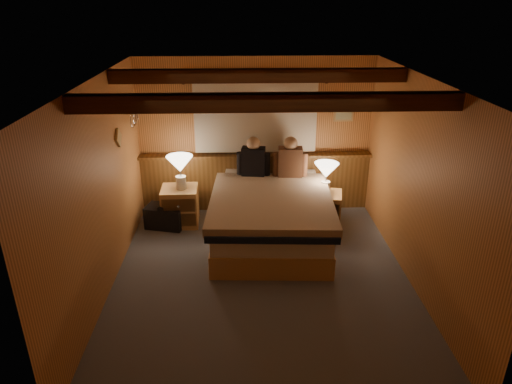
{
  "coord_description": "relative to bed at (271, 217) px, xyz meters",
  "views": [
    {
      "loc": [
        -0.25,
        -4.73,
        3.21
      ],
      "look_at": [
        -0.05,
        0.4,
        0.99
      ],
      "focal_mm": 32.0,
      "sensor_mm": 36.0,
      "label": 1
    }
  ],
  "objects": [
    {
      "name": "floor",
      "position": [
        -0.17,
        -0.94,
        -0.37
      ],
      "size": [
        4.2,
        4.2,
        0.0
      ],
      "primitive_type": "plane",
      "color": "#4F555D",
      "rests_on": "ground"
    },
    {
      "name": "ceiling",
      "position": [
        -0.17,
        -0.94,
        2.03
      ],
      "size": [
        4.2,
        4.2,
        0.0
      ],
      "primitive_type": "plane",
      "rotation": [
        3.14,
        0.0,
        0.0
      ],
      "color": "#E2A454",
      "rests_on": "wall_back"
    },
    {
      "name": "wall_back",
      "position": [
        -0.17,
        1.16,
        0.83
      ],
      "size": [
        3.6,
        0.0,
        3.6
      ],
      "primitive_type": "plane",
      "rotation": [
        1.57,
        0.0,
        0.0
      ],
      "color": "#D08A4A",
      "rests_on": "floor"
    },
    {
      "name": "wall_left",
      "position": [
        -1.97,
        -0.94,
        0.83
      ],
      "size": [
        0.0,
        4.2,
        4.2
      ],
      "primitive_type": "plane",
      "rotation": [
        1.57,
        0.0,
        1.57
      ],
      "color": "#D08A4A",
      "rests_on": "floor"
    },
    {
      "name": "wall_right",
      "position": [
        1.63,
        -0.94,
        0.83
      ],
      "size": [
        0.0,
        4.2,
        4.2
      ],
      "primitive_type": "plane",
      "rotation": [
        1.57,
        0.0,
        -1.57
      ],
      "color": "#D08A4A",
      "rests_on": "floor"
    },
    {
      "name": "wall_front",
      "position": [
        -0.17,
        -3.04,
        0.83
      ],
      "size": [
        3.6,
        0.0,
        3.6
      ],
      "primitive_type": "plane",
      "rotation": [
        -1.57,
        0.0,
        0.0
      ],
      "color": "#D08A4A",
      "rests_on": "floor"
    },
    {
      "name": "wainscot",
      "position": [
        -0.17,
        1.09,
        0.11
      ],
      "size": [
        3.6,
        0.23,
        0.94
      ],
      "color": "brown",
      "rests_on": "wall_back"
    },
    {
      "name": "curtain_window",
      "position": [
        -0.17,
        1.09,
        1.15
      ],
      "size": [
        2.18,
        0.09,
        1.11
      ],
      "color": "#452611",
      "rests_on": "wall_back"
    },
    {
      "name": "ceiling_beams",
      "position": [
        -0.17,
        -0.79,
        1.94
      ],
      "size": [
        3.6,
        1.65,
        0.16
      ],
      "color": "#452611",
      "rests_on": "ceiling"
    },
    {
      "name": "coat_rail",
      "position": [
        -1.89,
        0.63,
        1.3
      ],
      "size": [
        0.05,
        0.55,
        0.24
      ],
      "color": "silver",
      "rests_on": "wall_left"
    },
    {
      "name": "framed_print",
      "position": [
        1.18,
        1.14,
        1.18
      ],
      "size": [
        0.3,
        0.04,
        0.25
      ],
      "color": "tan",
      "rests_on": "wall_back"
    },
    {
      "name": "bed",
      "position": [
        0.0,
        0.0,
        0.0
      ],
      "size": [
        1.73,
        2.17,
        0.71
      ],
      "rotation": [
        0.0,
        0.0,
        -0.05
      ],
      "color": "tan",
      "rests_on": "floor"
    },
    {
      "name": "nightstand_left",
      "position": [
        -1.33,
        0.57,
        -0.08
      ],
      "size": [
        0.54,
        0.49,
        0.58
      ],
      "rotation": [
        0.0,
        0.0,
        0.03
      ],
      "color": "tan",
      "rests_on": "floor"
    },
    {
      "name": "nightstand_right",
      "position": [
        0.81,
        0.4,
        -0.1
      ],
      "size": [
        0.58,
        0.54,
        0.54
      ],
      "rotation": [
        0.0,
        0.0,
        -0.21
      ],
      "color": "tan",
      "rests_on": "floor"
    },
    {
      "name": "lamp_left",
      "position": [
        -1.29,
        0.57,
        0.56
      ],
      "size": [
        0.39,
        0.39,
        0.5
      ],
      "color": "silver",
      "rests_on": "nightstand_left"
    },
    {
      "name": "lamp_right",
      "position": [
        0.82,
        0.42,
        0.5
      ],
      "size": [
        0.35,
        0.35,
        0.46
      ],
      "color": "silver",
      "rests_on": "nightstand_right"
    },
    {
      "name": "person_left",
      "position": [
        -0.22,
        0.76,
        0.58
      ],
      "size": [
        0.5,
        0.25,
        0.62
      ],
      "rotation": [
        0.0,
        0.0,
        -0.14
      ],
      "color": "black",
      "rests_on": "bed"
    },
    {
      "name": "person_right",
      "position": [
        0.33,
        0.7,
        0.59
      ],
      "size": [
        0.52,
        0.23,
        0.63
      ],
      "rotation": [
        0.0,
        0.0,
        -0.07
      ],
      "color": "#513120",
      "rests_on": "bed"
    },
    {
      "name": "duffel_bag",
      "position": [
        -1.54,
        0.48,
        -0.2
      ],
      "size": [
        0.62,
        0.46,
        0.4
      ],
      "rotation": [
        0.0,
        0.0,
        -0.24
      ],
      "color": "black",
      "rests_on": "floor"
    }
  ]
}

